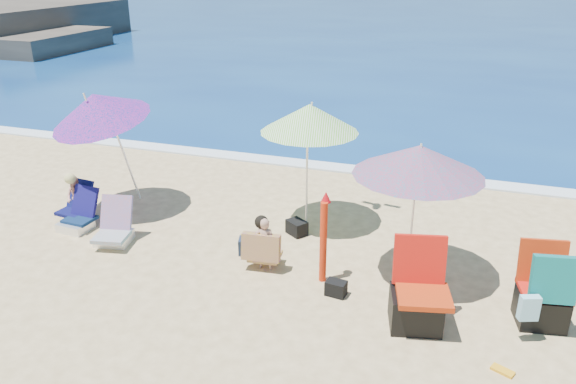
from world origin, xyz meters
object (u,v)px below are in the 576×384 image
(umbrella_striped, at_px, (310,118))
(person_center, at_px, (263,244))
(camp_chair_left, at_px, (417,301))
(chair_navy, at_px, (79,218))
(umbrella_turquoise, at_px, (419,160))
(person_left, at_px, (76,198))
(umbrella_blue, at_px, (97,107))
(furled_umbrella, at_px, (324,234))
(chair_rainbow, at_px, (114,231))
(camp_chair_right, at_px, (543,297))

(umbrella_striped, height_order, person_center, umbrella_striped)
(camp_chair_left, bearing_deg, person_center, 163.46)
(umbrella_striped, xyz_separation_m, chair_navy, (-3.64, -1.42, -1.70))
(umbrella_turquoise, height_order, person_left, umbrella_turquoise)
(umbrella_blue, height_order, furled_umbrella, umbrella_blue)
(chair_rainbow, bearing_deg, umbrella_striped, 31.05)
(person_center, bearing_deg, camp_chair_right, -2.68)
(camp_chair_left, bearing_deg, camp_chair_right, 18.94)
(furled_umbrella, bearing_deg, chair_navy, 176.17)
(chair_rainbow, height_order, camp_chair_left, camp_chair_left)
(person_center, bearing_deg, camp_chair_left, -16.54)
(chair_navy, bearing_deg, camp_chair_right, -3.48)
(umbrella_striped, xyz_separation_m, person_left, (-3.90, -1.09, -1.48))
(camp_chair_left, distance_m, camp_chair_right, 1.55)
(umbrella_striped, distance_m, person_center, 2.24)
(umbrella_blue, relative_size, camp_chair_right, 2.17)
(chair_rainbow, bearing_deg, umbrella_blue, 127.92)
(umbrella_turquoise, xyz_separation_m, chair_rainbow, (-4.64, -0.42, -1.59))
(furled_umbrella, height_order, chair_navy, furled_umbrella)
(umbrella_blue, xyz_separation_m, chair_rainbow, (0.82, -1.06, -1.72))
(umbrella_blue, distance_m, person_left, 1.62)
(chair_navy, bearing_deg, chair_rainbow, -15.81)
(umbrella_blue, bearing_deg, person_left, -123.14)
(umbrella_turquoise, relative_size, camp_chair_left, 1.88)
(furled_umbrella, bearing_deg, person_center, 178.17)
(umbrella_turquoise, bearing_deg, umbrella_striped, 146.57)
(camp_chair_left, relative_size, person_center, 1.36)
(umbrella_striped, height_order, furled_umbrella, umbrella_striped)
(furled_umbrella, relative_size, person_center, 1.62)
(furled_umbrella, bearing_deg, umbrella_turquoise, 22.21)
(umbrella_turquoise, distance_m, chair_rainbow, 4.92)
(furled_umbrella, relative_size, camp_chair_right, 1.25)
(umbrella_turquoise, relative_size, furled_umbrella, 1.58)
(person_center, bearing_deg, umbrella_blue, 162.52)
(person_left, bearing_deg, chair_rainbow, -26.63)
(camp_chair_left, xyz_separation_m, camp_chair_right, (1.47, 0.50, 0.05))
(person_center, bearing_deg, umbrella_striped, 83.77)
(chair_rainbow, distance_m, camp_chair_right, 6.34)
(umbrella_blue, relative_size, person_left, 2.69)
(umbrella_striped, bearing_deg, camp_chair_right, -27.43)
(umbrella_striped, height_order, person_left, umbrella_striped)
(chair_navy, height_order, camp_chair_right, camp_chair_right)
(umbrella_turquoise, distance_m, umbrella_blue, 5.50)
(camp_chair_right, xyz_separation_m, person_left, (-7.48, 0.76, 0.01))
(furled_umbrella, xyz_separation_m, person_center, (-0.91, 0.03, -0.34))
(umbrella_striped, height_order, camp_chair_left, umbrella_striped)
(umbrella_striped, xyz_separation_m, person_center, (-0.18, -1.68, -1.47))
(chair_navy, relative_size, chair_rainbow, 0.85)
(umbrella_blue, height_order, camp_chair_right, umbrella_blue)
(umbrella_turquoise, xyz_separation_m, umbrella_striped, (-1.88, 1.24, 0.09))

